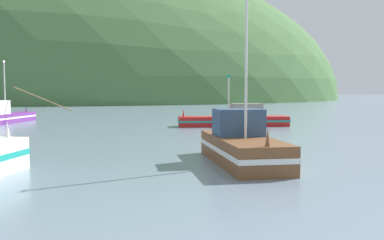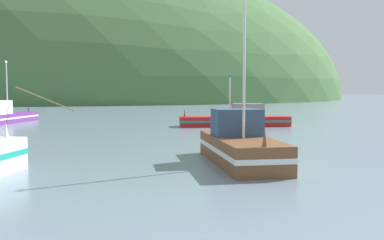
{
  "view_description": "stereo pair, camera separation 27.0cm",
  "coord_description": "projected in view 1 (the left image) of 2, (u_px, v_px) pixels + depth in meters",
  "views": [
    {
      "loc": [
        -9.57,
        -5.42,
        3.38
      ],
      "look_at": [
        -2.0,
        21.61,
        1.4
      ],
      "focal_mm": 39.09,
      "sensor_mm": 36.0,
      "label": 1
    },
    {
      "loc": [
        -9.31,
        -5.49,
        3.38
      ],
      "look_at": [
        -2.0,
        21.61,
        1.4
      ],
      "focal_mm": 39.09,
      "sensor_mm": 36.0,
      "label": 2
    }
  ],
  "objects": [
    {
      "name": "hill_mid_left",
      "position": [
        91.0,
        99.0,
        168.72
      ],
      "size": [
        201.5,
        161.2,
        104.14
      ],
      "primitive_type": "ellipsoid",
      "color": "#47703D",
      "rests_on": "ground"
    },
    {
      "name": "fishing_boat_brown",
      "position": [
        242.0,
        145.0,
        19.46
      ],
      "size": [
        3.21,
        7.51,
        7.6
      ],
      "rotation": [
        0.0,
        0.0,
        4.61
      ],
      "color": "brown",
      "rests_on": "ground"
    },
    {
      "name": "fishing_boat_red",
      "position": [
        236.0,
        119.0,
        39.57
      ],
      "size": [
        10.66,
        3.79,
        4.85
      ],
      "rotation": [
        0.0,
        0.0,
        2.97
      ],
      "color": "red",
      "rests_on": "ground"
    },
    {
      "name": "hill_far_center",
      "position": [
        131.0,
        100.0,
        155.15
      ],
      "size": [
        90.86,
        72.69,
        49.72
      ],
      "primitive_type": "ellipsoid",
      "color": "#2D562D",
      "rests_on": "ground"
    },
    {
      "name": "fishing_boat_purple",
      "position": [
        4.0,
        116.0,
        43.12
      ],
      "size": [
        13.53,
        9.25,
        6.47
      ],
      "rotation": [
        0.0,
        0.0,
        1.19
      ],
      "color": "#6B2D84",
      "rests_on": "ground"
    }
  ]
}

